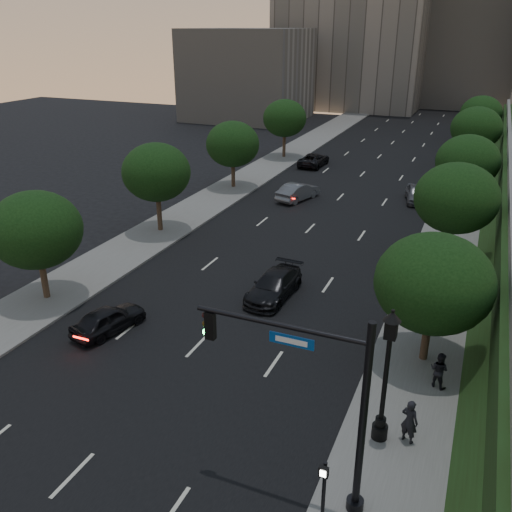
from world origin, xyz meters
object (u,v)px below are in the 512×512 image
at_px(street_lamp, 385,382).
at_px(sedan_far_left, 314,160).
at_px(sedan_near_right, 274,286).
at_px(sedan_near_left, 108,319).
at_px(traffic_signal_mast, 327,411).
at_px(sedan_mid_left, 298,192).
at_px(pedestrian_c, 436,314).
at_px(pedestrian_b, 439,370).
at_px(pedestrian_a, 409,421).
at_px(sedan_far_right, 417,193).

height_order(street_lamp, sedan_far_left, street_lamp).
relative_size(sedan_far_left, sedan_near_right, 1.03).
bearing_deg(sedan_near_left, traffic_signal_mast, 169.02).
height_order(sedan_mid_left, pedestrian_c, pedestrian_c).
bearing_deg(sedan_far_left, sedan_near_right, 105.16).
bearing_deg(street_lamp, pedestrian_b, 68.06).
relative_size(traffic_signal_mast, sedan_near_right, 1.40).
bearing_deg(sedan_mid_left, sedan_near_left, 103.30).
relative_size(sedan_far_left, pedestrian_a, 2.83).
height_order(sedan_mid_left, sedan_far_left, sedan_mid_left).
bearing_deg(pedestrian_c, pedestrian_b, 95.66).
bearing_deg(sedan_near_right, pedestrian_c, -0.44).
xyz_separation_m(traffic_signal_mast, sedan_far_left, (-14.11, 44.09, -2.96)).
relative_size(sedan_near_left, pedestrian_c, 2.25).
height_order(sedan_far_left, sedan_far_right, sedan_far_right).
bearing_deg(sedan_near_left, pedestrian_b, -160.35).
relative_size(sedan_near_left, pedestrian_a, 2.23).
relative_size(sedan_mid_left, pedestrian_c, 2.63).
height_order(traffic_signal_mast, sedan_near_right, traffic_signal_mast).
xyz_separation_m(sedan_far_right, pedestrian_a, (3.94, -31.17, 0.30)).
height_order(sedan_near_right, pedestrian_b, pedestrian_b).
bearing_deg(sedan_near_left, sedan_mid_left, -79.34).
xyz_separation_m(sedan_near_right, sedan_far_right, (4.96, 22.00, 0.03)).
height_order(sedan_near_left, sedan_far_right, sedan_far_right).
xyz_separation_m(sedan_far_left, pedestrian_a, (16.28, -40.31, 0.34)).
height_order(sedan_near_left, pedestrian_c, pedestrian_c).
xyz_separation_m(sedan_near_right, pedestrian_c, (8.92, -0.46, 0.32)).
xyz_separation_m(traffic_signal_mast, street_lamp, (1.17, 3.56, -1.04)).
distance_m(traffic_signal_mast, sedan_far_right, 35.11).
bearing_deg(pedestrian_b, sedan_far_left, -42.40).
relative_size(sedan_far_right, pedestrian_a, 2.44).
distance_m(traffic_signal_mast, pedestrian_b, 8.62).
bearing_deg(sedan_far_right, street_lamp, -96.70).
distance_m(sedan_near_right, pedestrian_b, 10.92).
bearing_deg(sedan_near_right, traffic_signal_mast, -60.00).
xyz_separation_m(pedestrian_a, pedestrian_b, (0.66, 3.90, -0.09)).
distance_m(sedan_near_right, pedestrian_a, 12.79).
bearing_deg(sedan_mid_left, sedan_far_left, -62.06).
xyz_separation_m(sedan_near_right, pedestrian_a, (8.90, -9.17, 0.33)).
distance_m(sedan_near_left, sedan_far_right, 30.95).
distance_m(street_lamp, pedestrian_c, 9.12).
height_order(street_lamp, pedestrian_b, street_lamp).
xyz_separation_m(sedan_near_left, sedan_near_right, (6.37, 6.81, 0.04)).
relative_size(sedan_near_left, sedan_far_left, 0.79).
bearing_deg(sedan_far_right, sedan_near_right, -114.77).
relative_size(sedan_near_left, sedan_far_right, 0.91).
xyz_separation_m(sedan_near_left, sedan_far_left, (-1.00, 37.95, 0.02)).
relative_size(street_lamp, sedan_far_left, 1.10).
bearing_deg(traffic_signal_mast, pedestrian_a, 60.19).
bearing_deg(pedestrian_a, sedan_mid_left, -43.41).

